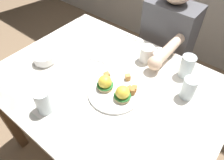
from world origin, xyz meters
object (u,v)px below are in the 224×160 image
Objects in this scene: water_glass_near at (44,102)px; fruit_bowl at (45,58)px; water_glass_extra at (188,89)px; coffee_mug at (147,54)px; diner_person at (165,45)px; fork at (99,61)px; water_glass_far at (186,67)px; dining_table at (108,95)px; eggs_benedict_plate at (115,90)px.

fruit_bowl is at bearing 141.95° from water_glass_near.
coffee_mug is at bearing 160.87° from water_glass_extra.
water_glass_extra is 0.56m from diner_person.
coffee_mug is (0.45, 0.38, 0.02)m from fruit_bowl.
fork is 0.42m from water_glass_near.
fork is 1.31× the size of water_glass_extra.
fruit_bowl is 0.11× the size of diner_person.
diner_person reaches higher than water_glass_near.
water_glass_far is 0.42m from diner_person.
eggs_benedict_plate reaches higher than dining_table.
water_glass_far is 0.15m from water_glass_extra.
diner_person is (-0.26, 0.29, -0.14)m from water_glass_far.
coffee_mug is 0.35m from diner_person.
water_glass_far reaches higher than eggs_benedict_plate.
water_glass_far is at bearing 7.50° from coffee_mug.
fruit_bowl is 0.35m from water_glass_near.
water_glass_near is 1.05× the size of water_glass_extra.
eggs_benedict_plate reaches higher than fork.
fruit_bowl is 0.31m from fork.
water_glass_near reaches higher than dining_table.
dining_table is 0.16m from eggs_benedict_plate.
coffee_mug is 0.32m from water_glass_extra.
fruit_bowl is 0.79m from water_glass_far.
eggs_benedict_plate is 0.65m from diner_person.
diner_person reaches higher than water_glass_far.
dining_table is 0.21m from fork.
coffee_mug is at bearing 40.45° from fruit_bowl.
water_glass_extra is (0.48, 0.49, -0.00)m from water_glass_near.
coffee_mug is at bearing 77.77° from dining_table.
fruit_bowl is (-0.46, -0.07, 0.00)m from eggs_benedict_plate.
water_glass_extra reaches higher than coffee_mug.
fruit_bowl is at bearing -148.62° from water_glass_far.
eggs_benedict_plate is 2.42× the size of coffee_mug.
water_glass_far reaches higher than fork.
fork is at bearing -171.66° from water_glass_extra.
water_glass_near is at bearing -122.72° from water_glass_far.
water_glass_extra is (0.36, 0.18, 0.16)m from dining_table.
diner_person is (-0.34, 0.42, -0.14)m from water_glass_extra.
eggs_benedict_plate is at bearing 55.70° from water_glass_near.
water_glass_near is (0.27, -0.21, 0.02)m from fruit_bowl.
fork is at bearing 95.37° from water_glass_near.
fork is 0.49m from water_glass_far.
water_glass_extra is (0.75, 0.28, 0.02)m from fruit_bowl.
eggs_benedict_plate is 0.47m from fruit_bowl.
dining_table is at bearing 154.98° from eggs_benedict_plate.
fork is 1.21× the size of water_glass_far.
diner_person is at bearing 94.64° from eggs_benedict_plate.
water_glass_far reaches higher than dining_table.
fruit_bowl reaches higher than dining_table.
fork is (0.23, 0.20, -0.03)m from fruit_bowl.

